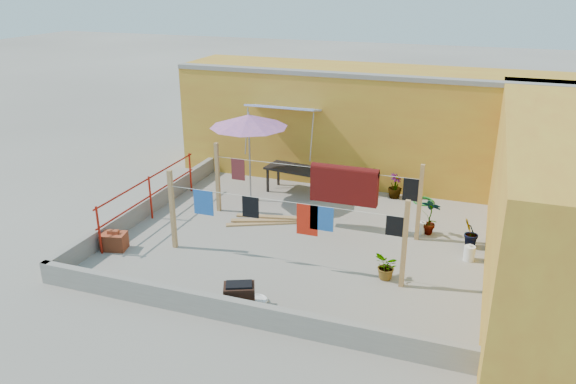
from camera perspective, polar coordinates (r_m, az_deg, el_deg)
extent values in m
plane|color=#9E998E|center=(12.97, 1.40, -4.64)|extent=(80.00, 80.00, 0.00)
cube|color=gold|center=(16.61, 8.25, 6.86)|extent=(11.00, 2.40, 3.20)
cube|color=gray|center=(15.28, 7.73, 11.59)|extent=(11.00, 0.35, 0.12)
cube|color=#2D51B2|center=(15.55, -0.50, 8.56)|extent=(2.00, 0.79, 0.22)
cylinder|color=gray|center=(15.72, -4.23, 6.20)|extent=(0.03, 0.30, 1.28)
cylinder|color=gray|center=(15.08, 2.44, 5.59)|extent=(0.03, 0.30, 1.28)
cube|color=gold|center=(11.92, 25.94, -0.91)|extent=(2.40, 9.00, 3.20)
cube|color=gray|center=(9.96, -5.22, -11.97)|extent=(8.30, 0.16, 0.44)
cube|color=gray|center=(14.56, -14.02, -1.37)|extent=(0.16, 7.30, 0.44)
cylinder|color=#A41C10|center=(12.69, -18.65, -3.70)|extent=(0.05, 0.05, 1.10)
cylinder|color=#A41C10|center=(14.16, -13.79, -0.56)|extent=(0.05, 0.05, 1.10)
cylinder|color=#A41C10|center=(15.76, -9.89, 1.98)|extent=(0.05, 0.05, 1.10)
cylinder|color=#A41C10|center=(13.99, -13.97, 1.35)|extent=(0.04, 4.20, 0.04)
cylinder|color=#A41C10|center=(14.15, -13.81, -0.37)|extent=(0.04, 4.20, 0.04)
cube|color=tan|center=(12.41, -11.66, -1.77)|extent=(0.09, 0.09, 1.80)
cube|color=tan|center=(10.86, 11.74, -5.24)|extent=(0.09, 0.09, 1.80)
cube|color=tan|center=(12.86, 13.22, -1.08)|extent=(0.09, 0.09, 1.80)
cube|color=tan|center=(14.20, -7.16, 1.48)|extent=(0.09, 0.09, 1.80)
cylinder|color=silver|center=(11.17, -0.79, -0.90)|extent=(5.00, 0.01, 0.01)
cylinder|color=silver|center=(13.13, 2.56, 2.51)|extent=(5.00, 0.01, 0.01)
cube|color=#4D0D0C|center=(13.06, 5.72, 0.62)|extent=(1.58, 0.22, 0.83)
cube|color=black|center=(12.78, 12.44, 0.22)|extent=(0.38, 0.02, 0.53)
cube|color=maroon|center=(13.87, -5.10, 2.30)|extent=(0.35, 0.02, 0.54)
cube|color=#2056B0|center=(11.95, -8.59, -1.06)|extent=(0.45, 0.02, 0.55)
cube|color=black|center=(11.49, -3.83, -1.54)|extent=(0.36, 0.02, 0.45)
cube|color=red|center=(11.13, 1.97, -2.84)|extent=(0.44, 0.02, 0.66)
cube|color=#2056B0|center=(11.02, 3.45, -2.69)|extent=(0.48, 0.02, 0.51)
cube|color=black|center=(10.73, 10.83, -3.43)|extent=(0.35, 0.02, 0.40)
cylinder|color=gray|center=(15.09, -3.80, -0.72)|extent=(0.36, 0.36, 0.06)
cylinder|color=gray|center=(14.71, -3.90, 3.33)|extent=(0.04, 0.04, 2.30)
cone|color=#C469A0|center=(14.43, -4.00, 7.24)|extent=(2.37, 2.37, 0.32)
cylinder|color=gray|center=(14.38, -4.02, 7.93)|extent=(0.04, 0.04, 0.10)
cube|color=black|center=(15.38, 0.67, 2.40)|extent=(1.64, 0.98, 0.06)
cube|color=black|center=(15.55, -2.08, 1.20)|extent=(0.06, 0.06, 0.68)
cube|color=black|center=(16.06, -0.99, 1.87)|extent=(0.06, 0.06, 0.68)
cube|color=black|center=(14.97, 2.43, 0.38)|extent=(0.06, 0.06, 0.68)
cube|color=black|center=(15.49, 3.41, 1.10)|extent=(0.06, 0.06, 0.68)
cube|color=#B24C29|center=(12.94, -17.24, -4.81)|extent=(0.60, 0.49, 0.38)
cube|color=#A44E26|center=(12.84, -17.35, -3.89)|extent=(0.26, 0.16, 0.08)
cube|color=tan|center=(13.64, -2.09, -3.20)|extent=(1.88, 0.99, 0.04)
cube|color=tan|center=(13.70, -1.60, -2.88)|extent=(1.94, 0.84, 0.04)
cube|color=tan|center=(13.75, -1.11, -2.56)|extent=(2.00, 0.57, 0.04)
cube|color=black|center=(10.33, -4.96, -10.55)|extent=(0.66, 0.56, 0.47)
cube|color=black|center=(10.20, -5.00, -9.35)|extent=(0.54, 0.44, 0.04)
cylinder|color=silver|center=(10.56, -3.24, -11.04)|extent=(0.41, 0.41, 0.05)
torus|color=silver|center=(10.54, -3.25, -10.92)|extent=(0.43, 0.43, 0.04)
cylinder|color=silver|center=(13.50, 13.41, -3.54)|extent=(0.20, 0.20, 0.27)
cylinder|color=silver|center=(13.44, 13.47, -2.95)|extent=(0.05, 0.05, 0.04)
cylinder|color=silver|center=(12.52, 17.93, -5.95)|extent=(0.24, 0.24, 0.32)
cylinder|color=silver|center=(12.44, 18.03, -5.20)|extent=(0.06, 0.06, 0.05)
torus|color=#1A7622|center=(15.35, 13.61, -0.95)|extent=(0.56, 0.56, 0.04)
torus|color=#1A7622|center=(15.34, 13.63, -0.80)|extent=(0.47, 0.47, 0.04)
imported|color=#225117|center=(15.52, 7.42, 1.26)|extent=(0.96, 0.94, 0.81)
imported|color=#225117|center=(15.39, 10.82, 0.60)|extent=(0.47, 0.47, 0.67)
imported|color=#225117|center=(13.36, 14.27, -2.41)|extent=(0.54, 0.44, 0.90)
imported|color=#225117|center=(13.00, 18.04, -4.01)|extent=(0.46, 0.49, 0.70)
imported|color=#225117|center=(11.32, 9.99, -7.49)|extent=(0.57, 0.62, 0.56)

